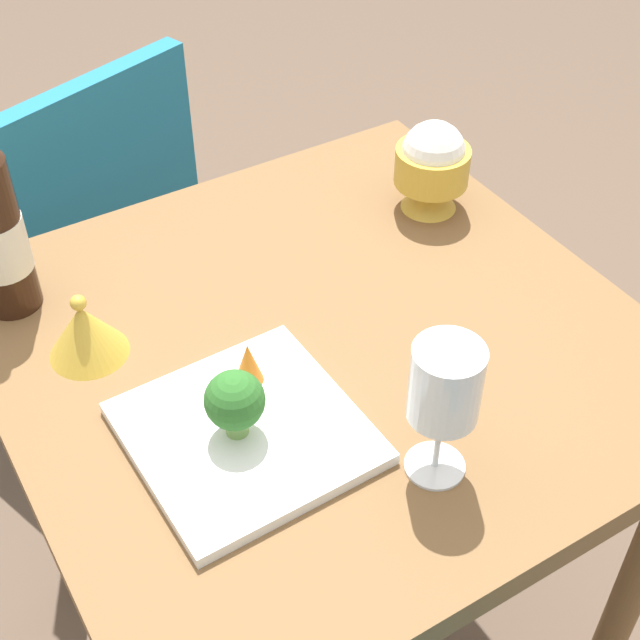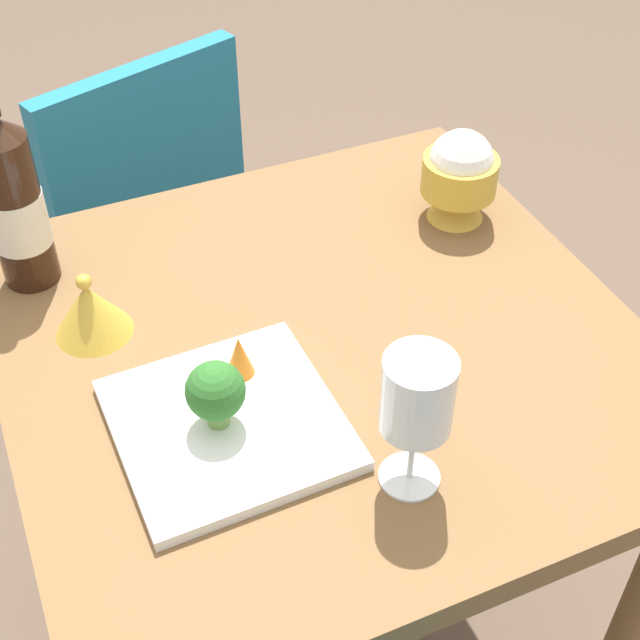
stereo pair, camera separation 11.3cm
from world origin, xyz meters
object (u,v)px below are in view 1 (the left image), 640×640
object	(u,v)px
rice_bowl_lid	(85,330)
carrot_garnish_left	(248,363)
serving_plate	(246,433)
chair_near_window	(88,223)
rice_bowl	(432,165)
wine_glass	(445,387)
broccoli_floret	(235,402)

from	to	relation	value
rice_bowl_lid	carrot_garnish_left	xyz separation A→B (m)	(0.16, 0.14, 0.01)
rice_bowl_lid	serving_plate	distance (m)	0.25
chair_near_window	rice_bowl	xyz separation A→B (m)	(0.54, 0.38, 0.30)
rice_bowl_lid	chair_near_window	bearing A→B (deg)	163.35
carrot_garnish_left	wine_glass	bearing A→B (deg)	29.34
rice_bowl	serving_plate	bearing A→B (deg)	-59.89
wine_glass	serving_plate	bearing A→B (deg)	-132.63
wine_glass	chair_near_window	bearing A→B (deg)	-174.69
broccoli_floret	carrot_garnish_left	xyz separation A→B (m)	(-0.06, 0.05, -0.02)
rice_bowl_lid	serving_plate	bearing A→B (deg)	24.56
rice_bowl_lid	carrot_garnish_left	bearing A→B (deg)	41.75
serving_plate	rice_bowl	bearing A→B (deg)	120.11
broccoli_floret	serving_plate	bearing A→B (deg)	87.92
rice_bowl	rice_bowl_lid	size ratio (longest dim) A/B	1.42
broccoli_floret	rice_bowl	bearing A→B (deg)	119.54
rice_bowl	serving_plate	distance (m)	0.52
wine_glass	carrot_garnish_left	size ratio (longest dim) A/B	3.15
wine_glass	serving_plate	size ratio (longest dim) A/B	0.70
serving_plate	carrot_garnish_left	distance (m)	0.08
rice_bowl	carrot_garnish_left	size ratio (longest dim) A/B	2.49
chair_near_window	wine_glass	world-z (taller)	wine_glass
serving_plate	broccoli_floret	world-z (taller)	broccoli_floret
serving_plate	broccoli_floret	bearing A→B (deg)	-92.08
rice_bowl	broccoli_floret	world-z (taller)	rice_bowl
rice_bowl	broccoli_floret	bearing A→B (deg)	-60.46
chair_near_window	serving_plate	bearing A→B (deg)	-113.56
rice_bowl_lid	serving_plate	world-z (taller)	rice_bowl_lid
wine_glass	rice_bowl	world-z (taller)	wine_glass
chair_near_window	broccoli_floret	world-z (taller)	broccoli_floret
rice_bowl_lid	broccoli_floret	xyz separation A→B (m)	(0.22, 0.09, 0.03)
chair_near_window	serving_plate	size ratio (longest dim) A/B	3.32
wine_glass	broccoli_floret	distance (m)	0.23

